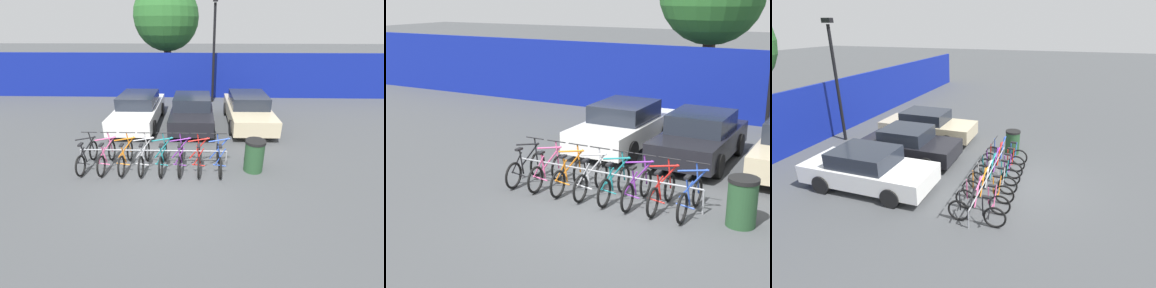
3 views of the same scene
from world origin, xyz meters
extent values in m
plane|color=#424447|center=(0.00, 0.00, 0.00)|extent=(120.00, 120.00, 0.00)
cube|color=navy|center=(0.00, 9.50, 1.34)|extent=(36.00, 0.16, 2.69)
cylinder|color=gray|center=(-0.65, 0.68, 0.55)|extent=(4.73, 0.04, 0.04)
cylinder|color=gray|center=(-3.02, 0.68, 0.28)|extent=(0.04, 0.04, 0.55)
cylinder|color=gray|center=(1.71, 0.68, 0.28)|extent=(0.04, 0.04, 0.55)
torus|color=black|center=(-2.77, 0.00, 0.33)|extent=(0.06, 0.66, 0.66)
torus|color=black|center=(-2.77, 1.05, 0.33)|extent=(0.06, 0.66, 0.66)
cylinder|color=black|center=(-2.77, 0.68, 0.65)|extent=(0.60, 0.04, 0.76)
cylinder|color=black|center=(-2.77, 0.63, 0.96)|extent=(0.68, 0.04, 0.16)
cylinder|color=black|center=(-2.77, 0.35, 0.59)|extent=(0.14, 0.04, 0.63)
cylinder|color=black|center=(-2.77, 0.15, 0.61)|extent=(0.32, 0.03, 0.58)
cylinder|color=black|center=(-2.77, 0.20, 0.31)|extent=(0.40, 0.03, 0.08)
cylinder|color=black|center=(-2.77, 1.01, 0.68)|extent=(0.12, 0.04, 0.69)
cylinder|color=black|center=(-2.77, 0.97, 1.04)|extent=(0.52, 0.03, 0.03)
cube|color=black|center=(-2.77, 0.25, 0.93)|extent=(0.10, 0.22, 0.05)
torus|color=black|center=(-2.13, 0.00, 0.33)|extent=(0.06, 0.66, 0.66)
torus|color=black|center=(-2.13, 1.05, 0.33)|extent=(0.06, 0.66, 0.66)
cylinder|color=#E55993|center=(-2.13, 0.68, 0.65)|extent=(0.60, 0.04, 0.76)
cylinder|color=#E55993|center=(-2.13, 0.63, 0.96)|extent=(0.68, 0.04, 0.16)
cylinder|color=#E55993|center=(-2.13, 0.35, 0.59)|extent=(0.14, 0.04, 0.63)
cylinder|color=#E55993|center=(-2.13, 0.15, 0.61)|extent=(0.32, 0.03, 0.58)
cylinder|color=#E55993|center=(-2.13, 0.20, 0.31)|extent=(0.40, 0.03, 0.08)
cylinder|color=#E55993|center=(-2.13, 1.01, 0.68)|extent=(0.12, 0.04, 0.69)
cylinder|color=black|center=(-2.13, 0.97, 1.04)|extent=(0.52, 0.03, 0.03)
cube|color=black|center=(-2.13, 0.25, 0.93)|extent=(0.10, 0.22, 0.05)
torus|color=black|center=(-1.52, 0.00, 0.33)|extent=(0.06, 0.66, 0.66)
torus|color=black|center=(-1.52, 1.05, 0.33)|extent=(0.06, 0.66, 0.66)
cylinder|color=orange|center=(-1.52, 0.68, 0.65)|extent=(0.60, 0.04, 0.76)
cylinder|color=orange|center=(-1.52, 0.63, 0.96)|extent=(0.68, 0.04, 0.16)
cylinder|color=orange|center=(-1.52, 0.35, 0.59)|extent=(0.14, 0.04, 0.63)
cylinder|color=orange|center=(-1.52, 0.15, 0.61)|extent=(0.32, 0.03, 0.58)
cylinder|color=orange|center=(-1.52, 0.20, 0.31)|extent=(0.40, 0.03, 0.08)
cylinder|color=orange|center=(-1.52, 1.01, 0.68)|extent=(0.12, 0.04, 0.69)
cylinder|color=black|center=(-1.52, 0.97, 1.04)|extent=(0.52, 0.03, 0.03)
cube|color=black|center=(-1.52, 0.25, 0.93)|extent=(0.10, 0.22, 0.05)
torus|color=black|center=(-0.92, 0.00, 0.33)|extent=(0.06, 0.66, 0.66)
torus|color=black|center=(-0.92, 1.05, 0.33)|extent=(0.06, 0.66, 0.66)
cylinder|color=#B7B7BC|center=(-0.92, 0.68, 0.65)|extent=(0.60, 0.04, 0.76)
cylinder|color=#B7B7BC|center=(-0.92, 0.63, 0.96)|extent=(0.68, 0.04, 0.16)
cylinder|color=#B7B7BC|center=(-0.92, 0.35, 0.59)|extent=(0.14, 0.04, 0.63)
cylinder|color=#B7B7BC|center=(-0.92, 0.15, 0.61)|extent=(0.32, 0.03, 0.58)
cylinder|color=#B7B7BC|center=(-0.92, 0.20, 0.31)|extent=(0.40, 0.03, 0.08)
cylinder|color=#B7B7BC|center=(-0.92, 1.01, 0.68)|extent=(0.12, 0.04, 0.69)
cylinder|color=black|center=(-0.92, 0.97, 1.04)|extent=(0.52, 0.03, 0.03)
cube|color=black|center=(-0.92, 0.25, 0.93)|extent=(0.10, 0.22, 0.05)
torus|color=black|center=(-0.32, 0.00, 0.33)|extent=(0.06, 0.66, 0.66)
torus|color=black|center=(-0.32, 1.05, 0.33)|extent=(0.06, 0.66, 0.66)
cylinder|color=#197A7F|center=(-0.32, 0.68, 0.65)|extent=(0.60, 0.04, 0.76)
cylinder|color=#197A7F|center=(-0.32, 0.63, 0.96)|extent=(0.68, 0.04, 0.16)
cylinder|color=#197A7F|center=(-0.32, 0.35, 0.59)|extent=(0.14, 0.04, 0.63)
cylinder|color=#197A7F|center=(-0.32, 0.15, 0.61)|extent=(0.32, 0.03, 0.58)
cylinder|color=#197A7F|center=(-0.32, 0.20, 0.31)|extent=(0.40, 0.03, 0.08)
cylinder|color=#197A7F|center=(-0.32, 1.01, 0.68)|extent=(0.12, 0.04, 0.69)
cylinder|color=black|center=(-0.32, 0.97, 1.04)|extent=(0.52, 0.03, 0.03)
cube|color=black|center=(-0.32, 0.25, 0.93)|extent=(0.10, 0.22, 0.05)
torus|color=black|center=(0.24, 0.00, 0.33)|extent=(0.06, 0.66, 0.66)
torus|color=black|center=(0.24, 1.05, 0.33)|extent=(0.06, 0.66, 0.66)
cylinder|color=#752D99|center=(0.24, 0.68, 0.65)|extent=(0.60, 0.04, 0.76)
cylinder|color=#752D99|center=(0.24, 0.63, 0.96)|extent=(0.68, 0.04, 0.16)
cylinder|color=#752D99|center=(0.24, 0.35, 0.59)|extent=(0.14, 0.04, 0.63)
cylinder|color=#752D99|center=(0.24, 0.15, 0.61)|extent=(0.32, 0.03, 0.58)
cylinder|color=#752D99|center=(0.24, 0.20, 0.31)|extent=(0.40, 0.03, 0.08)
cylinder|color=#752D99|center=(0.24, 1.01, 0.68)|extent=(0.12, 0.04, 0.69)
cylinder|color=black|center=(0.24, 0.97, 1.04)|extent=(0.52, 0.03, 0.03)
cube|color=black|center=(0.24, 0.25, 0.93)|extent=(0.10, 0.22, 0.05)
torus|color=black|center=(0.82, 0.00, 0.33)|extent=(0.06, 0.66, 0.66)
torus|color=black|center=(0.82, 1.05, 0.33)|extent=(0.06, 0.66, 0.66)
cylinder|color=red|center=(0.82, 0.68, 0.65)|extent=(0.60, 0.04, 0.76)
cylinder|color=red|center=(0.82, 0.63, 0.96)|extent=(0.68, 0.04, 0.16)
cylinder|color=red|center=(0.82, 0.35, 0.59)|extent=(0.14, 0.04, 0.63)
cylinder|color=red|center=(0.82, 0.15, 0.61)|extent=(0.32, 0.03, 0.58)
cylinder|color=red|center=(0.82, 0.20, 0.31)|extent=(0.40, 0.03, 0.08)
cylinder|color=red|center=(0.82, 1.01, 0.68)|extent=(0.12, 0.04, 0.69)
cylinder|color=black|center=(0.82, 0.97, 1.04)|extent=(0.52, 0.03, 0.03)
cube|color=black|center=(0.82, 0.25, 0.93)|extent=(0.10, 0.22, 0.05)
torus|color=black|center=(1.46, 0.00, 0.33)|extent=(0.06, 0.66, 0.66)
torus|color=black|center=(1.46, 1.05, 0.33)|extent=(0.06, 0.66, 0.66)
cylinder|color=#284CB7|center=(1.46, 0.68, 0.65)|extent=(0.60, 0.04, 0.76)
cylinder|color=#284CB7|center=(1.46, 0.63, 0.96)|extent=(0.68, 0.04, 0.16)
cylinder|color=#284CB7|center=(1.46, 0.35, 0.59)|extent=(0.14, 0.04, 0.63)
cylinder|color=#284CB7|center=(1.46, 0.15, 0.61)|extent=(0.32, 0.03, 0.58)
cylinder|color=#284CB7|center=(1.46, 0.20, 0.31)|extent=(0.40, 0.03, 0.08)
cylinder|color=#284CB7|center=(1.46, 1.01, 0.68)|extent=(0.12, 0.04, 0.69)
cylinder|color=black|center=(1.46, 0.97, 1.04)|extent=(0.52, 0.03, 0.03)
cube|color=black|center=(1.46, 0.25, 0.93)|extent=(0.10, 0.22, 0.05)
cube|color=silver|center=(-1.95, 4.56, 0.57)|extent=(1.80, 4.48, 0.62)
cube|color=#1E232D|center=(-1.95, 4.67, 1.14)|extent=(1.58, 2.06, 0.52)
cylinder|color=black|center=(-2.80, 5.86, 0.32)|extent=(0.20, 0.64, 0.64)
cylinder|color=black|center=(-1.09, 5.86, 0.32)|extent=(0.20, 0.64, 0.64)
cylinder|color=black|center=(-2.80, 3.26, 0.32)|extent=(0.20, 0.64, 0.64)
cylinder|color=black|center=(-1.09, 3.26, 0.32)|extent=(0.20, 0.64, 0.64)
cube|color=black|center=(0.50, 4.34, 0.57)|extent=(1.80, 3.97, 0.62)
cube|color=#1E232D|center=(0.50, 4.44, 1.14)|extent=(1.58, 1.83, 0.52)
cylinder|color=black|center=(-0.35, 5.49, 0.32)|extent=(0.20, 0.64, 0.64)
cylinder|color=black|center=(1.36, 5.49, 0.32)|extent=(0.20, 0.64, 0.64)
cylinder|color=black|center=(-0.35, 3.19, 0.32)|extent=(0.20, 0.64, 0.64)
cylinder|color=black|center=(1.36, 3.19, 0.32)|extent=(0.20, 0.64, 0.64)
cube|color=#C1B28E|center=(3.04, 4.68, 0.57)|extent=(1.80, 4.51, 0.62)
cube|color=#1E232D|center=(3.04, 4.80, 1.14)|extent=(1.58, 2.08, 0.52)
cylinder|color=black|center=(2.19, 5.99, 0.32)|extent=(0.20, 0.64, 0.64)
cylinder|color=black|center=(3.90, 5.99, 0.32)|extent=(0.20, 0.64, 0.64)
cylinder|color=black|center=(2.19, 3.38, 0.32)|extent=(0.20, 0.64, 0.64)
cylinder|color=black|center=(3.90, 3.38, 0.32)|extent=(0.20, 0.64, 0.64)
cylinder|color=black|center=(1.60, 8.50, 2.63)|extent=(0.14, 0.14, 5.26)
cube|color=black|center=(1.60, 8.50, 5.41)|extent=(0.24, 0.44, 0.20)
cylinder|color=#234728|center=(2.55, 0.47, 0.47)|extent=(0.60, 0.60, 0.95)
cylinder|color=black|center=(2.55, 0.47, 0.99)|extent=(0.63, 0.63, 0.08)
camera|label=1|loc=(0.81, -6.67, 4.23)|focal=24.00mm
camera|label=2|loc=(4.53, -9.94, 4.57)|focal=50.00mm
camera|label=3|loc=(-9.53, -1.40, 5.23)|focal=28.00mm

